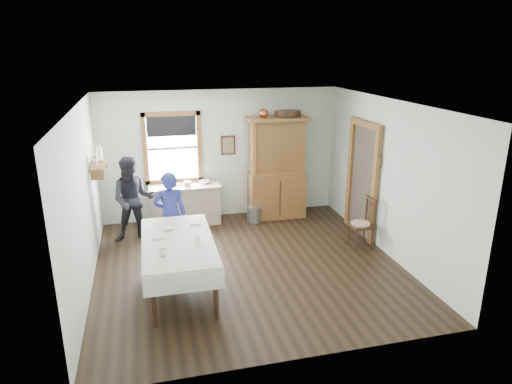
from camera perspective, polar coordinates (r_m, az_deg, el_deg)
room at (r=7.29m, az=-1.03°, el=0.35°), size 5.01×5.01×2.70m
window at (r=9.46m, az=-10.41°, el=5.89°), size 1.18×0.07×1.48m
doorway at (r=8.94m, az=13.22°, el=1.94°), size 0.09×1.14×2.22m
wall_shelf at (r=8.58m, az=-19.10°, el=3.59°), size 0.24×1.00×0.44m
framed_picture at (r=9.60m, az=-3.50°, el=5.85°), size 0.30×0.04×0.40m
rug_beater at (r=8.34m, az=15.15°, el=4.60°), size 0.01×0.27×0.27m
work_counter at (r=9.53m, az=-8.80°, el=-1.55°), size 1.45×0.57×0.82m
china_hutch at (r=9.64m, az=2.62°, el=3.02°), size 1.29×0.65×2.15m
dining_table at (r=7.01m, az=-9.57°, el=-8.99°), size 1.09×2.05×0.82m
spindle_chair at (r=8.50m, az=13.01°, el=-3.79°), size 0.45×0.45×0.94m
pail at (r=9.58m, az=-0.25°, el=-2.82°), size 0.32×0.32×0.32m
wicker_basket at (r=9.84m, az=2.29°, el=-2.66°), size 0.34×0.25×0.20m
woman_blue at (r=8.01m, az=-10.65°, el=-3.19°), size 0.53×0.35×1.42m
figure_dark at (r=8.76m, az=-15.07°, el=-1.33°), size 0.78×0.63×1.51m
table_cup_a at (r=6.39m, az=-11.57°, el=-7.38°), size 0.13×0.13×0.09m
table_cup_b at (r=6.69m, az=-7.36°, el=-5.96°), size 0.12×0.12×0.09m
table_bowl at (r=7.23m, az=-10.94°, el=-4.46°), size 0.26×0.26×0.05m
counter_book at (r=9.43m, az=-10.45°, el=0.87°), size 0.29×0.29×0.02m
counter_bowl at (r=9.47m, az=-6.49°, el=1.26°), size 0.24×0.24×0.07m
shelf_bowl at (r=8.59m, az=-19.12°, el=3.77°), size 0.22×0.22×0.05m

